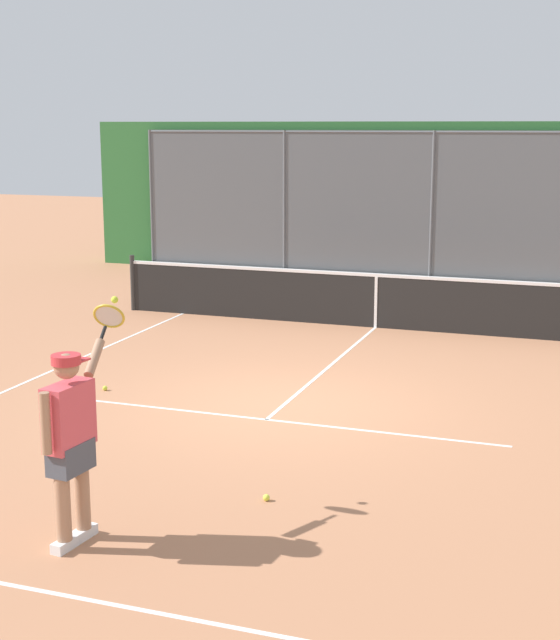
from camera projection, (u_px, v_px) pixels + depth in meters
ground_plane at (284, 405)px, 11.90m from camera, size 60.00×60.00×0.00m
court_line_markings at (260, 425)px, 11.10m from camera, size 7.55×10.16×0.01m
fence_backdrop at (437, 201)px, 21.44m from camera, size 17.05×1.37×3.59m
tennis_net at (376, 300)px, 16.34m from camera, size 9.70×0.09×1.07m
tennis_player at (71, 433)px, 7.78m from camera, size 0.38×1.41×1.97m
tennis_ball_mid_court at (266, 498)px, 8.86m from camera, size 0.07×0.07×0.07m
tennis_ball_near_baseline at (105, 388)px, 12.54m from camera, size 0.07×0.07×0.07m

